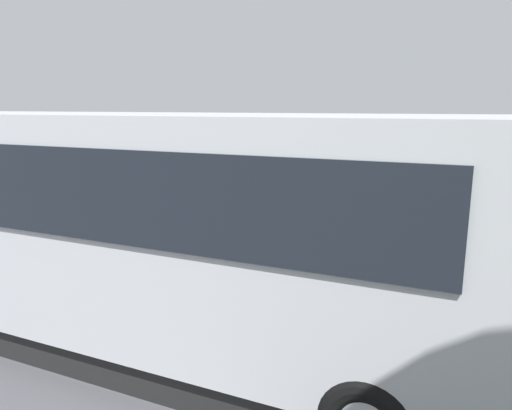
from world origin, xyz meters
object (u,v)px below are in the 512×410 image
Objects in this scene: spectator_far_left at (267,227)px; spectator_centre at (167,219)px; parked_motorcycle_silver at (114,250)px; tour_bus at (132,231)px; parked_motorcycle_dark at (364,276)px; spectator_left at (212,219)px; stunt_motorcycle at (295,193)px.

spectator_far_left reaches higher than spectator_centre.
spectator_centre is at bearing -132.21° from parked_motorcycle_silver.
tour_bus is 3.99m from parked_motorcycle_dark.
spectator_centre is 0.82× the size of parked_motorcycle_silver.
tour_bus is at bearing 131.74° from parked_motorcycle_silver.
spectator_left is 1.03m from spectator_centre.
spectator_far_left reaches higher than parked_motorcycle_dark.
parked_motorcycle_silver is 1.00× the size of parked_motorcycle_dark.
spectator_centre reaches higher than parked_motorcycle_silver.
parked_motorcycle_dark is at bearing 162.79° from spectator_far_left.
spectator_far_left is 0.85× the size of parked_motorcycle_silver.
spectator_far_left is at bearing -17.21° from parked_motorcycle_dark.
tour_bus is 5.84× the size of spectator_far_left.
spectator_centre is (2.26, -0.05, -0.04)m from spectator_far_left.
parked_motorcycle_silver is at bearing 26.41° from spectator_left.
parked_motorcycle_silver and parked_motorcycle_dark have the same top height.
tour_bus is 5.38× the size of stunt_motorcycle.
parked_motorcycle_dark is 5.10m from stunt_motorcycle.
tour_bus is 3.24m from spectator_left.
parked_motorcycle_silver is at bearing 47.79° from spectator_centre.
tour_bus is 3.27m from spectator_far_left.
tour_bus is 3.44m from spectator_centre.
spectator_centre is 1.23m from parked_motorcycle_silver.
tour_bus is at bearing 85.99° from stunt_motorcycle.
tour_bus is 4.96× the size of parked_motorcycle_silver.
spectator_far_left is at bearing -107.39° from tour_bus.
spectator_far_left is at bearing -165.53° from parked_motorcycle_silver.
spectator_far_left is 0.98× the size of spectator_left.
spectator_left is at bearing -85.13° from tour_bus.
spectator_centre is at bearing 3.05° from spectator_left.
tour_bus is at bearing 40.24° from parked_motorcycle_dark.
spectator_far_left reaches higher than parked_motorcycle_silver.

